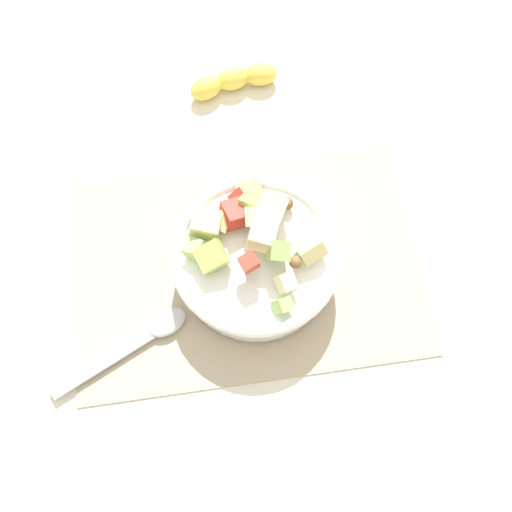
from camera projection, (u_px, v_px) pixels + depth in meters
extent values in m
plane|color=silver|center=(246.00, 265.00, 0.83)|extent=(2.40, 2.40, 0.00)
cube|color=tan|center=(246.00, 264.00, 0.83)|extent=(0.50, 0.34, 0.01)
cylinder|color=white|center=(256.00, 261.00, 0.79)|extent=(0.22, 0.22, 0.06)
torus|color=white|center=(256.00, 253.00, 0.76)|extent=(0.23, 0.23, 0.02)
cube|color=red|center=(235.00, 213.00, 0.76)|extent=(0.04, 0.05, 0.03)
cube|color=#BC3828|center=(252.00, 262.00, 0.72)|extent=(0.03, 0.03, 0.02)
cube|color=#A3CC6B|center=(282.00, 305.00, 0.73)|extent=(0.03, 0.03, 0.03)
cube|color=#E5D684|center=(220.00, 220.00, 0.76)|extent=(0.04, 0.04, 0.04)
cube|color=#E5D684|center=(205.00, 224.00, 0.76)|extent=(0.05, 0.05, 0.04)
cube|color=#8CB74C|center=(251.00, 203.00, 0.76)|extent=(0.04, 0.04, 0.03)
cube|color=#E5D684|center=(249.00, 191.00, 0.78)|extent=(0.04, 0.03, 0.04)
cube|color=beige|center=(269.00, 209.00, 0.75)|extent=(0.05, 0.06, 0.05)
cube|color=#A3CC6B|center=(195.00, 250.00, 0.75)|extent=(0.04, 0.04, 0.04)
cube|color=beige|center=(286.00, 282.00, 0.73)|extent=(0.03, 0.03, 0.03)
cube|color=#93C160|center=(278.00, 251.00, 0.73)|extent=(0.04, 0.04, 0.04)
cube|color=beige|center=(254.00, 216.00, 0.75)|extent=(0.03, 0.03, 0.03)
cube|color=#9EC656|center=(212.00, 257.00, 0.74)|extent=(0.05, 0.05, 0.04)
cube|color=#BC3828|center=(236.00, 199.00, 0.77)|extent=(0.03, 0.03, 0.03)
sphere|color=brown|center=(295.00, 262.00, 0.73)|extent=(0.03, 0.03, 0.02)
cube|color=beige|center=(262.00, 233.00, 0.74)|extent=(0.05, 0.05, 0.04)
sphere|color=brown|center=(287.00, 203.00, 0.78)|extent=(0.03, 0.02, 0.03)
cube|color=#E5D684|center=(310.00, 247.00, 0.75)|extent=(0.05, 0.05, 0.04)
ellipsoid|color=#B7B7BC|center=(167.00, 322.00, 0.79)|extent=(0.07, 0.06, 0.01)
cube|color=#B7B7BC|center=(105.00, 362.00, 0.77)|extent=(0.15, 0.08, 0.01)
ellipsoid|color=yellow|center=(260.00, 74.00, 0.93)|extent=(0.06, 0.04, 0.04)
ellipsoid|color=yellow|center=(233.00, 79.00, 0.93)|extent=(0.06, 0.04, 0.04)
ellipsoid|color=yellow|center=(206.00, 88.00, 0.92)|extent=(0.06, 0.05, 0.04)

